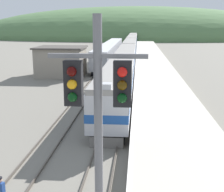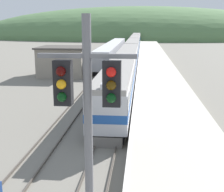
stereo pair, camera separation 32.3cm
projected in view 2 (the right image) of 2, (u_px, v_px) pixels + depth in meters
The scene contains 12 objects.
track_main at pixel (132, 57), 74.99m from camera, with size 1.52×180.00×0.16m.
track_siding at pixel (115, 57), 75.37m from camera, with size 1.52×180.00×0.16m.
platform at pixel (156, 67), 55.07m from camera, with size 6.37×140.00×1.00m.
distant_hills at pixel (138, 38), 168.69m from camera, with size 181.39×81.63×33.08m.
station_shed at pixel (63, 61), 49.03m from camera, with size 7.50×6.92×4.59m.
express_train_lead_car at pixel (118, 86), 30.59m from camera, with size 2.99×21.30×4.39m.
carriage_second at pixel (128, 59), 53.09m from camera, with size 2.98×22.93×4.03m.
carriage_third at pixel (133, 48), 76.15m from camera, with size 2.98×22.93×4.03m.
carriage_fourth at pixel (135, 42), 99.20m from camera, with size 2.98×22.93×4.03m.
carriage_fifth at pixel (136, 38), 122.26m from camera, with size 2.98×22.93×4.03m.
siding_train at pixel (113, 52), 68.44m from camera, with size 2.90×42.84×3.84m.
signal_mast_main at pixel (88, 142), 7.25m from camera, with size 2.20×0.42×8.48m.
Camera 2 is at (2.33, -5.24, 8.29)m, focal length 50.00 mm.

